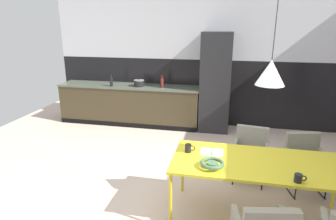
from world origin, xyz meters
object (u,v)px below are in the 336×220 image
object	(u,v)px
dining_table	(260,165)
armchair_facing_counter	(251,148)
armchair_far_side	(305,155)
bottle_vinegar_dark	(162,83)
bottle_oil_tall	(111,81)
open_book	(212,152)
mug_dark_espresso	(189,148)
pendant_lamp_over_table_near	(271,73)
fruit_bowl	(212,164)
cooking_pot	(139,83)
mug_white_ceramic	(299,178)
refrigerator_column	(215,83)

from	to	relation	value
dining_table	armchair_facing_counter	bearing A→B (deg)	91.83
armchair_far_side	dining_table	bearing A→B (deg)	37.69
armchair_far_side	bottle_vinegar_dark	distance (m)	3.22
bottle_oil_tall	open_book	bearing A→B (deg)	-48.00
mug_dark_espresso	pendant_lamp_over_table_near	bearing A→B (deg)	-9.13
armchair_facing_counter	fruit_bowl	xyz separation A→B (m)	(-0.49, -1.19, 0.30)
bottle_oil_tall	dining_table	bearing A→B (deg)	-43.41
armchair_facing_counter	cooking_pot	xyz separation A→B (m)	(-2.29, 1.91, 0.47)
fruit_bowl	open_book	xyz separation A→B (m)	(-0.03, 0.37, -0.04)
mug_dark_espresso	pendant_lamp_over_table_near	distance (m)	1.27
cooking_pot	dining_table	bearing A→B (deg)	-51.06
mug_dark_espresso	bottle_oil_tall	world-z (taller)	bottle_oil_tall
mug_white_ceramic	bottle_oil_tall	xyz separation A→B (m)	(-3.23, 3.11, 0.21)
open_book	pendant_lamp_over_table_near	xyz separation A→B (m)	(0.55, -0.17, 1.00)
armchair_facing_counter	fruit_bowl	size ratio (longest dim) A/B	2.95
dining_table	cooking_pot	xyz separation A→B (m)	(-2.32, 2.87, 0.26)
dining_table	open_book	xyz separation A→B (m)	(-0.55, 0.13, 0.05)
dining_table	bottle_oil_tall	bearing A→B (deg)	136.59
mug_white_ceramic	armchair_far_side	bearing A→B (deg)	73.25
armchair_facing_counter	cooking_pot	size ratio (longest dim) A/B	3.45
dining_table	cooking_pot	bearing A→B (deg)	128.94
mug_white_ceramic	cooking_pot	bearing A→B (deg)	129.23
mug_dark_espresso	bottle_vinegar_dark	world-z (taller)	bottle_vinegar_dark
refrigerator_column	cooking_pot	size ratio (longest dim) A/B	9.16
refrigerator_column	mug_dark_espresso	distance (m)	2.86
armchair_facing_counter	bottle_vinegar_dark	size ratio (longest dim) A/B	2.93
dining_table	fruit_bowl	distance (m)	0.58
armchair_far_side	pendant_lamp_over_table_near	distance (m)	1.66
refrigerator_column	bottle_vinegar_dark	world-z (taller)	refrigerator_column
bottle_oil_tall	pendant_lamp_over_table_near	bearing A→B (deg)	-43.83
dining_table	fruit_bowl	world-z (taller)	fruit_bowl
cooking_pot	bottle_oil_tall	distance (m)	0.61
mug_dark_espresso	dining_table	bearing A→B (deg)	-6.35
open_book	bottle_oil_tall	size ratio (longest dim) A/B	1.07
dining_table	pendant_lamp_over_table_near	world-z (taller)	pendant_lamp_over_table_near
cooking_pot	pendant_lamp_over_table_near	distance (m)	3.80
mug_white_ceramic	bottle_vinegar_dark	size ratio (longest dim) A/B	0.44
armchair_far_side	armchair_facing_counter	bearing A→B (deg)	-23.87
refrigerator_column	armchair_far_side	bearing A→B (deg)	-57.61
dining_table	armchair_facing_counter	xyz separation A→B (m)	(-0.03, 0.96, -0.21)
mug_white_ceramic	pendant_lamp_over_table_near	bearing A→B (deg)	134.92
bottle_vinegar_dark	pendant_lamp_over_table_near	world-z (taller)	pendant_lamp_over_table_near
dining_table	armchair_far_side	size ratio (longest dim) A/B	2.50
mug_dark_espresso	cooking_pot	distance (m)	3.16
pendant_lamp_over_table_near	fruit_bowl	bearing A→B (deg)	-159.23
fruit_bowl	cooking_pot	size ratio (longest dim) A/B	1.17
cooking_pot	armchair_facing_counter	bearing A→B (deg)	-39.91
armchair_far_side	bottle_oil_tall	distance (m)	4.10
mug_dark_espresso	bottle_vinegar_dark	xyz separation A→B (m)	(-0.97, 2.75, 0.21)
armchair_facing_counter	armchair_far_side	xyz separation A→B (m)	(0.70, -0.13, 0.01)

